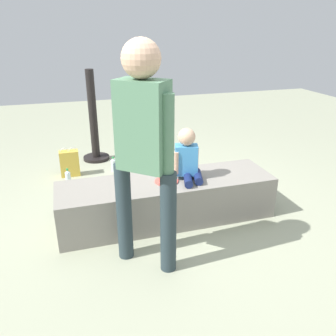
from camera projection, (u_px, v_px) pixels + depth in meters
ground_plane at (167, 218)px, 3.37m from camera, size 12.00×12.00×0.00m
concrete_ledge at (167, 200)px, 3.30m from camera, size 2.03×0.56×0.41m
child_seated at (188, 157)px, 3.18m from camera, size 0.29×0.35×0.48m
adult_standing at (143, 141)px, 2.37m from camera, size 0.40×0.38×1.68m
cake_plate at (167, 180)px, 3.18m from camera, size 0.22×0.22×0.07m
gift_bag at (70, 163)px, 4.28m from camera, size 0.23×0.13×0.37m
railing_post at (94, 127)px, 4.69m from camera, size 0.36×0.36×1.23m
water_bottle_near_gift at (113, 165)px, 4.43m from camera, size 0.06×0.06×0.19m
water_bottle_far_side at (68, 178)px, 4.03m from camera, size 0.06×0.06×0.21m
party_cup_red at (209, 178)px, 4.14m from camera, size 0.07×0.07×0.11m
handbag_black_leather at (158, 170)px, 4.19m from camera, size 0.34×0.14×0.34m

